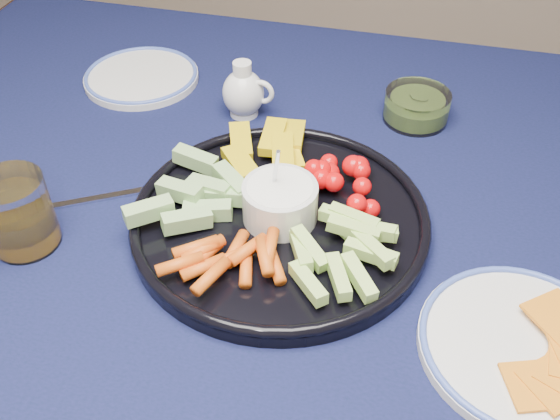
% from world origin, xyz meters
% --- Properties ---
extents(dining_table, '(1.67, 1.07, 0.75)m').
position_xyz_m(dining_table, '(0.00, 0.00, 0.66)').
color(dining_table, '#4A2A18').
rests_on(dining_table, ground).
extents(crudite_platter, '(0.39, 0.39, 0.13)m').
position_xyz_m(crudite_platter, '(-0.09, -0.06, 0.77)').
color(crudite_platter, black).
rests_on(crudite_platter, dining_table).
extents(creamer_pitcher, '(0.09, 0.07, 0.09)m').
position_xyz_m(creamer_pitcher, '(-0.21, 0.19, 0.79)').
color(creamer_pitcher, white).
rests_on(creamer_pitcher, dining_table).
extents(pickle_bowl, '(0.10, 0.10, 0.05)m').
position_xyz_m(pickle_bowl, '(0.06, 0.24, 0.77)').
color(pickle_bowl, silver).
rests_on(pickle_bowl, dining_table).
extents(cheese_plate, '(0.23, 0.23, 0.03)m').
position_xyz_m(cheese_plate, '(0.21, -0.18, 0.76)').
color(cheese_plate, silver).
rests_on(cheese_plate, dining_table).
extents(juice_tumbler, '(0.09, 0.09, 0.10)m').
position_xyz_m(juice_tumbler, '(-0.40, -0.17, 0.79)').
color(juice_tumbler, silver).
rests_on(juice_tumbler, dining_table).
extents(fork_left, '(0.17, 0.11, 0.00)m').
position_xyz_m(fork_left, '(-0.31, -0.05, 0.75)').
color(fork_left, silver).
rests_on(fork_left, dining_table).
extents(side_plate_extra, '(0.20, 0.20, 0.02)m').
position_xyz_m(side_plate_extra, '(-0.42, 0.25, 0.75)').
color(side_plate_extra, silver).
rests_on(side_plate_extra, dining_table).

